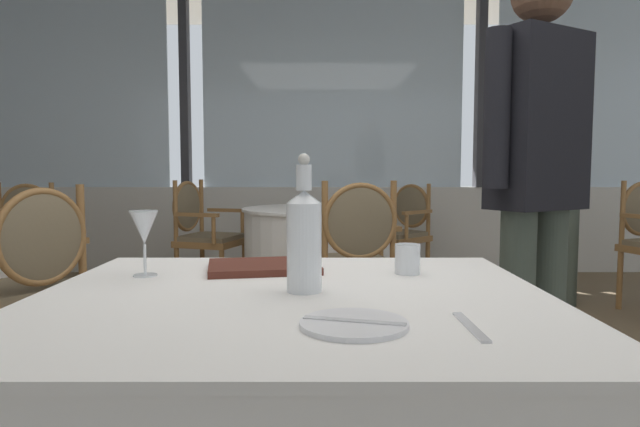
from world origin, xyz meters
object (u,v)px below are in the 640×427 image
dining_chair_0_2 (404,226)px  diner_person_0 (539,168)px  side_plate (356,324)px  menu_book (265,266)px  water_tumbler (409,259)px  diner_person_1 (568,187)px  wine_glass (146,229)px  dining_chair_2_2 (21,235)px  dining_chair_0_1 (356,249)px  dining_chair_2_1 (29,274)px  water_bottle (306,237)px  dining_chair_0_0 (204,228)px

dining_chair_0_2 → diner_person_0: diner_person_0 is taller
side_plate → menu_book: size_ratio=0.65×
water_tumbler → diner_person_1: diner_person_1 is taller
water_tumbler → side_plate: bearing=-109.3°
wine_glass → dining_chair_2_2: bearing=124.7°
dining_chair_0_1 → diner_person_0: size_ratio=0.54×
water_tumbler → diner_person_0: bearing=44.1°
wine_glass → diner_person_1: bearing=48.8°
water_tumbler → dining_chair_0_2: bearing=81.7°
dining_chair_0_1 → diner_person_0: diner_person_0 is taller
menu_book → dining_chair_2_1: bearing=134.2°
side_plate → dining_chair_2_2: bearing=127.2°
dining_chair_2_2 → diner_person_0: bearing=57.7°
dining_chair_2_2 → water_bottle: bearing=39.1°
water_bottle → diner_person_1: 3.44m
water_tumbler → dining_chair_0_0: 3.20m
menu_book → dining_chair_2_2: dining_chair_2_2 is taller
dining_chair_0_0 → diner_person_1: size_ratio=0.60×
dining_chair_2_2 → water_tumbler: bearing=44.9°
dining_chair_2_2 → dining_chair_0_1: bearing=71.3°
water_tumbler → menu_book: bearing=172.2°
wine_glass → diner_person_1: 3.56m
menu_book → dining_chair_2_1: size_ratio=0.33×
dining_chair_0_0 → dining_chair_2_2: 1.33m
water_tumbler → dining_chair_0_2: dining_chair_0_2 is taller
wine_glass → diner_person_0: diner_person_0 is taller
side_plate → water_tumbler: bearing=70.7°
dining_chair_0_1 → dining_chair_0_2: dining_chair_0_1 is taller
water_tumbler → dining_chair_0_2: (0.48, 3.31, -0.24)m
water_bottle → menu_book: (-0.13, 0.28, -0.12)m
dining_chair_0_0 → dining_chair_0_1: (1.17, -1.29, 0.01)m
dining_chair_0_0 → dining_chair_0_2: size_ratio=1.04×
menu_book → dining_chair_2_1: dining_chair_2_1 is taller
water_bottle → dining_chair_0_0: water_bottle is taller
menu_book → diner_person_0: bearing=16.8°
dining_chair_2_1 → diner_person_0: 2.18m
wine_glass → diner_person_0: bearing=24.5°
water_bottle → diner_person_1: bearing=56.4°
dining_chair_2_2 → wine_glass: bearing=34.9°
water_bottle → water_tumbler: (0.28, 0.22, -0.09)m
water_bottle → diner_person_1: (1.91, 2.87, 0.03)m
water_bottle → wine_glass: water_bottle is taller
menu_book → dining_chair_0_0: dining_chair_0_0 is taller
menu_book → water_tumbler: bearing=-17.9°
menu_book → dining_chair_2_1: (-1.13, 0.81, -0.18)m
water_tumbler → wine_glass: bearing=-177.3°
menu_book → diner_person_0: size_ratio=0.17×
wine_glass → dining_chair_2_1: (-0.81, 0.90, -0.30)m
dining_chair_2_2 → diner_person_0: diner_person_0 is taller
water_bottle → dining_chair_0_0: size_ratio=0.35×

